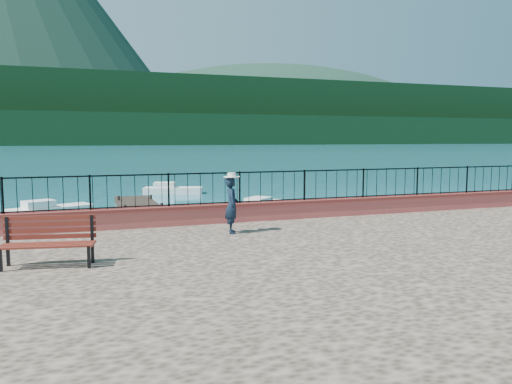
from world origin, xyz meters
TOP-DOWN VIEW (x-y plane):
  - ground at (0.00, 0.00)m, footprint 2000.00×2000.00m
  - promenade at (0.00, -6.00)m, footprint 30.00×20.00m
  - parapet at (0.00, 3.70)m, footprint 28.00×0.46m
  - railing at (0.00, 3.70)m, footprint 27.00×0.05m
  - dock at (-2.00, 12.00)m, footprint 2.00×16.00m
  - far_forest at (0.00, 300.00)m, footprint 900.00×60.00m
  - foothills at (0.00, 360.00)m, footprint 900.00×120.00m
  - companion_hill at (220.00, 560.00)m, footprint 448.00×384.00m
  - park_bench at (-5.61, -0.23)m, footprint 1.89×0.91m
  - person at (-1.08, 1.99)m, footprint 0.47×0.62m
  - hat at (-1.08, 1.99)m, footprint 0.44×0.44m
  - boat_0 at (-4.50, 8.70)m, footprint 3.47×2.74m
  - boat_1 at (1.59, 9.12)m, footprint 4.10×2.32m
  - boat_2 at (4.08, 13.26)m, footprint 3.67×3.44m
  - boat_3 at (-6.32, 15.52)m, footprint 4.10×2.81m
  - boat_4 at (1.15, 23.25)m, footprint 4.17×2.46m

SIDE VIEW (x-z plane):
  - ground at x=0.00m, z-range 0.00..0.00m
  - companion_hill at x=220.00m, z-range -90.00..90.00m
  - dock at x=-2.00m, z-range 0.00..0.30m
  - boat_0 at x=-4.50m, z-range 0.00..0.80m
  - boat_1 at x=1.59m, z-range 0.00..0.80m
  - boat_2 at x=4.08m, z-range 0.00..0.80m
  - boat_3 at x=-6.32m, z-range 0.00..0.80m
  - boat_4 at x=1.15m, z-range 0.00..0.80m
  - promenade at x=0.00m, z-range 0.00..1.20m
  - parapet at x=0.00m, z-range 1.20..1.78m
  - park_bench at x=-5.61m, z-range 1.00..2.00m
  - person at x=-1.08m, z-range 1.20..2.73m
  - railing at x=0.00m, z-range 1.78..2.73m
  - hat at x=-1.08m, z-range 2.73..2.85m
  - far_forest at x=0.00m, z-range 0.00..18.00m
  - foothills at x=0.00m, z-range 0.00..44.00m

